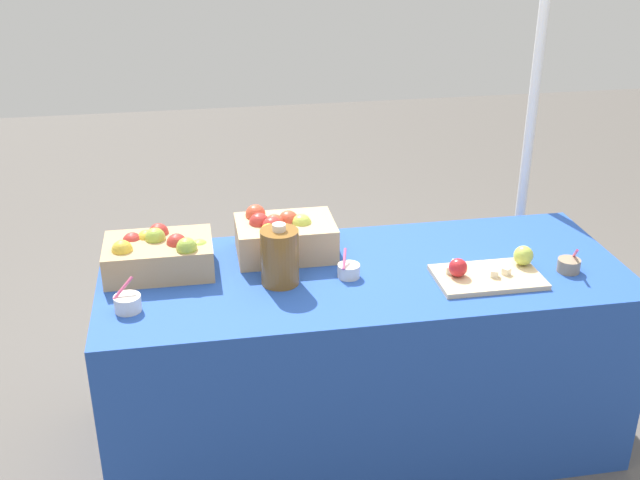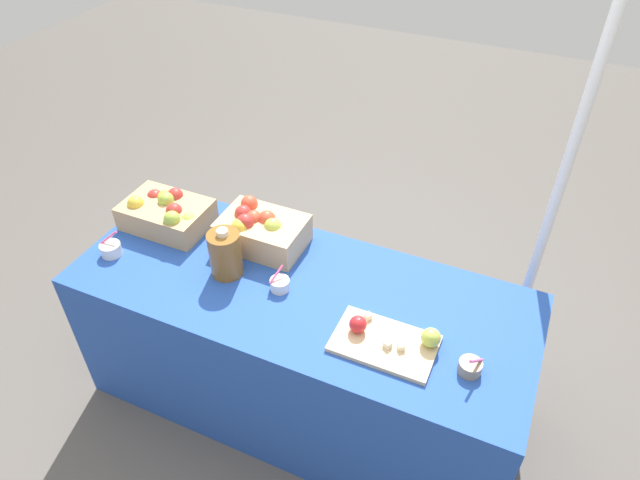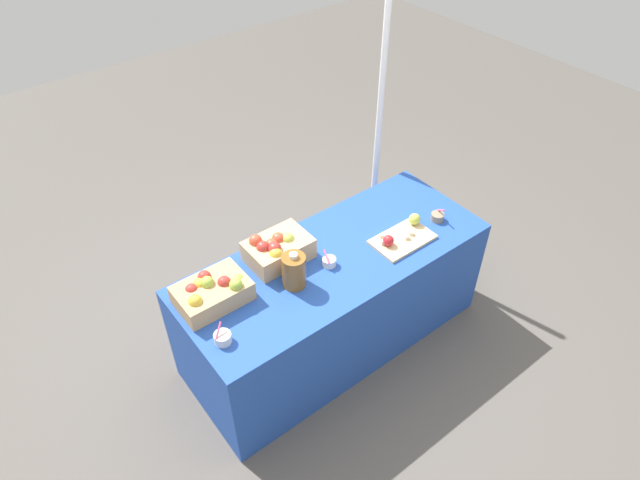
% 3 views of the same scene
% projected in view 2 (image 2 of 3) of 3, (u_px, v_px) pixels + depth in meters
% --- Properties ---
extents(ground_plane, '(10.00, 10.00, 0.00)m').
position_uv_depth(ground_plane, '(303.00, 396.00, 2.77)').
color(ground_plane, '#56514C').
extents(table, '(1.90, 0.76, 0.74)m').
position_uv_depth(table, '(301.00, 347.00, 2.54)').
color(table, '#234CAD').
rests_on(table, ground_plane).
extents(apple_crate_left, '(0.38, 0.26, 0.16)m').
position_uv_depth(apple_crate_left, '(167.00, 213.00, 2.58)').
color(apple_crate_left, tan).
rests_on(apple_crate_left, table).
extents(apple_crate_middle, '(0.36, 0.25, 0.18)m').
position_uv_depth(apple_crate_middle, '(261.00, 229.00, 2.47)').
color(apple_crate_middle, tan).
rests_on(apple_crate_middle, table).
extents(cutting_board_front, '(0.38, 0.23, 0.09)m').
position_uv_depth(cutting_board_front, '(388.00, 340.00, 2.06)').
color(cutting_board_front, '#D1B284').
rests_on(cutting_board_front, table).
extents(sample_bowl_near, '(0.08, 0.09, 0.11)m').
position_uv_depth(sample_bowl_near, '(470.00, 367.00, 1.96)').
color(sample_bowl_near, gray).
rests_on(sample_bowl_near, table).
extents(sample_bowl_mid, '(0.09, 0.09, 0.11)m').
position_uv_depth(sample_bowl_mid, '(111.00, 249.00, 2.44)').
color(sample_bowl_mid, silver).
rests_on(sample_bowl_mid, table).
extents(sample_bowl_far, '(0.08, 0.09, 0.10)m').
position_uv_depth(sample_bowl_far, '(280.00, 284.00, 2.28)').
color(sample_bowl_far, silver).
rests_on(sample_bowl_far, table).
extents(cider_jug, '(0.13, 0.13, 0.22)m').
position_uv_depth(cider_jug, '(225.00, 254.00, 2.31)').
color(cider_jug, brown).
rests_on(cider_jug, table).
extents(tent_pole, '(0.04, 0.04, 1.95)m').
position_uv_depth(tent_pole, '(551.00, 214.00, 2.29)').
color(tent_pole, white).
rests_on(tent_pole, ground_plane).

